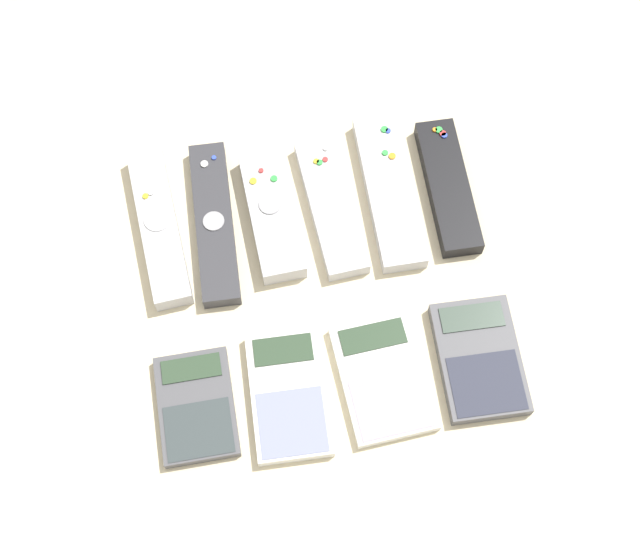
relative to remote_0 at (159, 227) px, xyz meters
name	(u,v)px	position (x,y,z in m)	size (l,w,h in m)	color
ground_plane	(325,305)	(0.16, -0.12, -0.01)	(3.00, 3.00, 0.00)	beige
remote_0	(159,227)	(0.00, 0.00, 0.00)	(0.05, 0.19, 0.02)	#B7B7BC
remote_1	(214,223)	(0.06, -0.01, 0.00)	(0.05, 0.20, 0.02)	#333338
remote_2	(272,214)	(0.13, -0.01, 0.00)	(0.05, 0.16, 0.03)	#B7B7BC
remote_3	(331,207)	(0.19, -0.01, 0.00)	(0.06, 0.17, 0.02)	#B7B7BC
remote_4	(389,191)	(0.26, 0.00, 0.00)	(0.05, 0.19, 0.02)	#B7B7BC
remote_5	(448,187)	(0.33, -0.01, 0.00)	(0.05, 0.17, 0.02)	black
calculator_0	(196,406)	(0.01, -0.21, 0.00)	(0.08, 0.11, 0.01)	#4C4C51
calculator_1	(289,394)	(0.11, -0.21, 0.00)	(0.08, 0.14, 0.02)	silver
calculator_2	(383,378)	(0.21, -0.21, 0.00)	(0.09, 0.13, 0.01)	silver
calculator_3	(479,359)	(0.31, -0.21, 0.00)	(0.09, 0.13, 0.02)	#4C4C51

